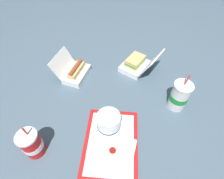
% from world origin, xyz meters
% --- Properties ---
extents(ground_plane, '(3.20, 3.20, 0.00)m').
position_xyz_m(ground_plane, '(0.00, 0.00, 0.00)').
color(ground_plane, '#4C6070').
extents(food_tray, '(0.39, 0.29, 0.01)m').
position_xyz_m(food_tray, '(-0.33, -0.02, 0.01)').
color(food_tray, red).
rests_on(food_tray, ground_plane).
extents(cake_container, '(0.12, 0.12, 0.08)m').
position_xyz_m(cake_container, '(-0.24, -0.01, 0.05)').
color(cake_container, black).
rests_on(cake_container, food_tray).
extents(ketchup_cup, '(0.04, 0.04, 0.02)m').
position_xyz_m(ketchup_cup, '(-0.38, -0.03, 0.03)').
color(ketchup_cup, white).
rests_on(ketchup_cup, food_tray).
extents(napkin_stack, '(0.13, 0.13, 0.00)m').
position_xyz_m(napkin_stack, '(-0.36, -0.09, 0.02)').
color(napkin_stack, white).
rests_on(napkin_stack, food_tray).
extents(plastic_fork, '(0.11, 0.01, 0.00)m').
position_xyz_m(plastic_fork, '(-0.42, 0.04, 0.02)').
color(plastic_fork, white).
rests_on(plastic_fork, food_tray).
extents(clamshell_hotdog_back, '(0.25, 0.24, 0.15)m').
position_xyz_m(clamshell_hotdog_back, '(0.14, 0.21, 0.04)').
color(clamshell_hotdog_back, white).
rests_on(clamshell_hotdog_back, ground_plane).
extents(clamshell_sandwich_corner, '(0.28, 0.29, 0.17)m').
position_xyz_m(clamshell_sandwich_corner, '(0.21, -0.20, 0.04)').
color(clamshell_sandwich_corner, white).
rests_on(clamshell_sandwich_corner, ground_plane).
extents(soda_cup_left, '(0.09, 0.09, 0.21)m').
position_xyz_m(soda_cup_left, '(-0.36, 0.33, 0.07)').
color(soda_cup_left, red).
rests_on(soda_cup_left, ground_plane).
extents(soda_cup_front, '(0.10, 0.10, 0.23)m').
position_xyz_m(soda_cup_front, '(-0.11, -0.39, 0.09)').
color(soda_cup_front, white).
rests_on(soda_cup_front, ground_plane).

